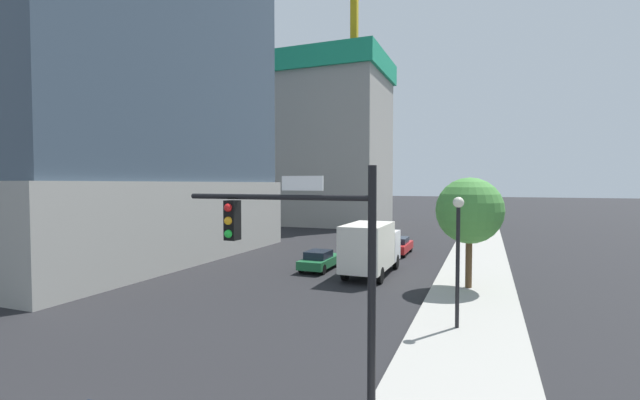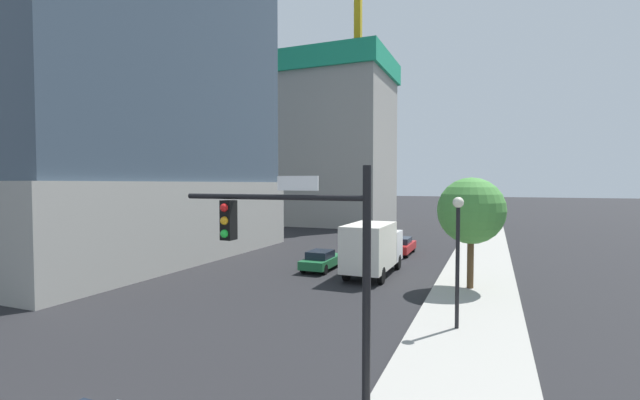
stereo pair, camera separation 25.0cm
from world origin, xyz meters
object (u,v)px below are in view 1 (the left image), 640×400
street_lamp (458,241)px  street_tree (469,211)px  traffic_light_pole (307,251)px  construction_building (334,133)px  car_green (320,260)px  box_truck (371,247)px  car_red (398,245)px

street_lamp → street_tree: bearing=88.7°
traffic_light_pole → street_tree: (3.21, 15.67, 0.13)m
traffic_light_pole → construction_building: bearing=108.8°
construction_building → street_lamp: 47.88m
street_tree → car_green: 10.79m
traffic_light_pole → box_truck: bearing=99.5°
street_lamp → box_truck: 10.85m
street_lamp → traffic_light_pole: bearing=-109.9°
street_lamp → car_red: 19.19m
street_tree → car_red: size_ratio=1.38×
street_lamp → street_tree: 7.28m
street_tree → car_red: bearing=119.6°
car_green → box_truck: (3.77, -0.47, 1.22)m
street_tree → car_red: street_tree is taller
construction_building → box_truck: (14.38, -33.30, -11.70)m
street_lamp → car_green: size_ratio=1.24×
traffic_light_pole → street_tree: bearing=78.4°
traffic_light_pole → box_truck: 17.75m
car_green → box_truck: bearing=-7.1°
box_truck → car_green: bearing=172.9°
street_tree → box_truck: 6.84m
street_tree → car_green: size_ratio=1.45×
construction_building → car_red: 30.95m
traffic_light_pole → street_lamp: 8.99m
street_lamp → box_truck: bearing=123.7°
car_green → box_truck: size_ratio=0.62×
car_red → box_truck: bearing=-90.0°
car_green → traffic_light_pole: bearing=-69.5°
traffic_light_pole → street_tree: traffic_light_pole is taller
traffic_light_pole → street_lamp: traffic_light_pole is taller
construction_building → car_green: size_ratio=7.85×
box_truck → street_tree: bearing=-15.4°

